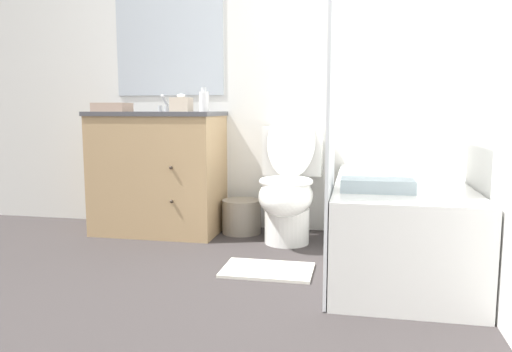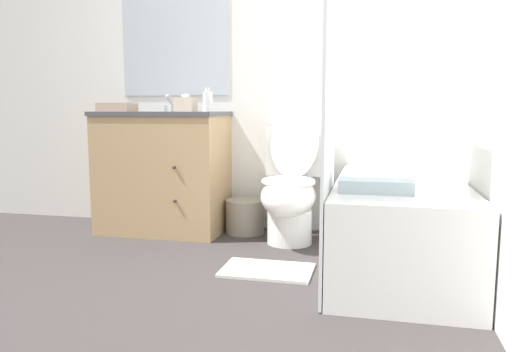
% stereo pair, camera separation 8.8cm
% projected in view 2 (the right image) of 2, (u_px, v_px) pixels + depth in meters
% --- Properties ---
extents(ground_plane, '(14.00, 14.00, 0.00)m').
position_uv_depth(ground_plane, '(192.00, 323.00, 2.08)').
color(ground_plane, '#383333').
extents(wall_back, '(8.00, 0.06, 2.50)m').
position_uv_depth(wall_back, '(274.00, 58.00, 3.60)').
color(wall_back, silver).
rests_on(wall_back, ground_plane).
extents(wall_right, '(0.05, 2.73, 2.50)m').
position_uv_depth(wall_right, '(486.00, 35.00, 2.46)').
color(wall_right, silver).
rests_on(wall_right, ground_plane).
extents(vanity_cabinet, '(0.90, 0.55, 0.87)m').
position_uv_depth(vanity_cabinet, '(163.00, 171.00, 3.61)').
color(vanity_cabinet, tan).
rests_on(vanity_cabinet, ground_plane).
extents(sink_faucet, '(0.14, 0.12, 0.12)m').
position_uv_depth(sink_faucet, '(171.00, 107.00, 3.72)').
color(sink_faucet, silver).
rests_on(sink_faucet, vanity_cabinet).
extents(toilet, '(0.41, 0.69, 0.90)m').
position_uv_depth(toilet, '(291.00, 188.00, 3.32)').
color(toilet, white).
rests_on(toilet, ground_plane).
extents(bathtub, '(0.68, 1.51, 0.49)m').
position_uv_depth(bathtub, '(398.00, 224.00, 2.78)').
color(bathtub, white).
rests_on(bathtub, ground_plane).
extents(shower_curtain, '(0.01, 0.53, 1.86)m').
position_uv_depth(shower_curtain, '(329.00, 98.00, 2.31)').
color(shower_curtain, white).
rests_on(shower_curtain, ground_plane).
extents(wastebasket, '(0.28, 0.28, 0.24)m').
position_uv_depth(wastebasket, '(245.00, 216.00, 3.59)').
color(wastebasket, gray).
rests_on(wastebasket, ground_plane).
extents(tissue_box, '(0.14, 0.13, 0.12)m').
position_uv_depth(tissue_box, '(186.00, 104.00, 3.57)').
color(tissue_box, beige).
rests_on(tissue_box, vanity_cabinet).
extents(soap_dispenser, '(0.07, 0.07, 0.17)m').
position_uv_depth(soap_dispenser, '(208.00, 101.00, 3.46)').
color(soap_dispenser, white).
rests_on(soap_dispenser, vanity_cabinet).
extents(hand_towel_folded, '(0.24, 0.18, 0.06)m').
position_uv_depth(hand_towel_folded, '(117.00, 107.00, 3.51)').
color(hand_towel_folded, tan).
rests_on(hand_towel_folded, vanity_cabinet).
extents(bath_towel_folded, '(0.35, 0.18, 0.06)m').
position_uv_depth(bath_towel_folded, '(376.00, 186.00, 2.38)').
color(bath_towel_folded, silver).
rests_on(bath_towel_folded, bathtub).
extents(bath_mat, '(0.49, 0.32, 0.02)m').
position_uv_depth(bath_mat, '(267.00, 270.00, 2.74)').
color(bath_mat, silver).
rests_on(bath_mat, ground_plane).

